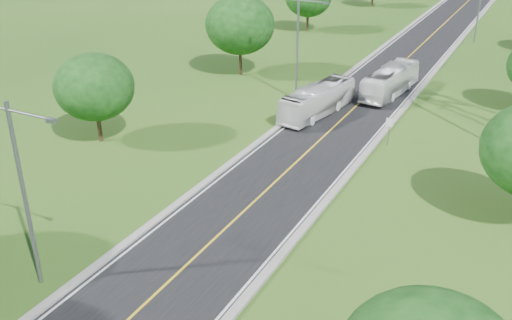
{
  "coord_description": "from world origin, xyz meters",
  "views": [
    {
      "loc": [
        15.3,
        -4.43,
        18.51
      ],
      "look_at": [
        0.02,
        24.93,
        3.0
      ],
      "focal_mm": 40.0,
      "sensor_mm": 36.0,
      "label": 1
    }
  ],
  "objects": [
    {
      "name": "ground",
      "position": [
        0.0,
        60.0,
        0.0
      ],
      "size": [
        260.0,
        260.0,
        0.0
      ],
      "primitive_type": "plane",
      "color": "#224B15",
      "rests_on": "ground"
    },
    {
      "name": "road",
      "position": [
        0.0,
        66.0,
        0.03
      ],
      "size": [
        8.0,
        150.0,
        0.06
      ],
      "primitive_type": "cube",
      "color": "black",
      "rests_on": "ground"
    },
    {
      "name": "curb_left",
      "position": [
        -4.25,
        66.0,
        0.11
      ],
      "size": [
        0.5,
        150.0,
        0.22
      ],
      "primitive_type": "cube",
      "color": "gray",
      "rests_on": "ground"
    },
    {
      "name": "curb_right",
      "position": [
        4.25,
        66.0,
        0.11
      ],
      "size": [
        0.5,
        150.0,
        0.22
      ],
      "primitive_type": "cube",
      "color": "gray",
      "rests_on": "ground"
    },
    {
      "name": "speed_limit_sign",
      "position": [
        5.2,
        37.98,
        1.6
      ],
      "size": [
        0.55,
        0.09,
        2.4
      ],
      "color": "slate",
      "rests_on": "ground"
    },
    {
      "name": "streetlight_near_left",
      "position": [
        -6.0,
        12.0,
        5.94
      ],
      "size": [
        5.9,
        0.25,
        10.0
      ],
      "color": "slate",
      "rests_on": "ground"
    },
    {
      "name": "streetlight_mid_left",
      "position": [
        -6.0,
        45.0,
        5.94
      ],
      "size": [
        5.9,
        0.25,
        10.0
      ],
      "color": "slate",
      "rests_on": "ground"
    },
    {
      "name": "tree_lb",
      "position": [
        -16.0,
        28.0,
        4.64
      ],
      "size": [
        6.3,
        6.3,
        7.33
      ],
      "color": "black",
      "rests_on": "ground"
    },
    {
      "name": "tree_lc",
      "position": [
        -15.0,
        50.0,
        5.58
      ],
      "size": [
        7.56,
        7.56,
        8.79
      ],
      "color": "black",
      "rests_on": "ground"
    },
    {
      "name": "bus_outbound",
      "position": [
        1.85,
        50.61,
        1.48
      ],
      "size": [
        3.42,
        10.42,
        2.85
      ],
      "primitive_type": "imported",
      "rotation": [
        0.0,
        0.0,
        3.04
      ],
      "color": "white",
      "rests_on": "road"
    },
    {
      "name": "bus_inbound",
      "position": [
        -2.46,
        41.89,
        1.45
      ],
      "size": [
        3.92,
        10.26,
        2.79
      ],
      "primitive_type": "imported",
      "rotation": [
        0.0,
        0.0,
        -0.16
      ],
      "color": "white",
      "rests_on": "road"
    }
  ]
}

